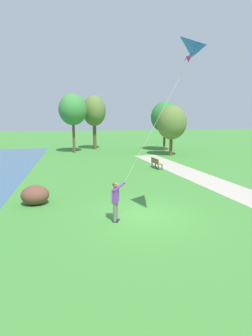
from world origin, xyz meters
TOP-DOWN VIEW (x-y plane):
  - ground_plane at (0.00, 0.00)m, footprint 120.00×120.00m
  - walkway_path at (6.48, 2.00)m, footprint 6.92×32.02m
  - person_kite_flyer at (-1.31, -0.44)m, footprint 0.63×0.50m
  - flying_kite at (0.95, -1.58)m, footprint 2.40×1.84m
  - park_bench_near_walkway at (3.55, 10.67)m, footprint 0.65×1.55m
  - tree_treeline_center at (7.03, 17.38)m, footprint 3.20×3.17m
  - tree_lakeside_far at (-0.82, 23.94)m, footprint 2.88×3.21m
  - tree_behind_path at (7.51, 21.44)m, footprint 3.37×3.69m
  - tree_horizon_far at (-3.37, 21.37)m, footprint 3.20×3.42m
  - lakeside_shrub at (-5.12, 2.55)m, footprint 1.43×1.25m

SIDE VIEW (x-z plane):
  - ground_plane at x=0.00m, z-range 0.00..0.00m
  - walkway_path at x=6.48m, z-range 0.00..0.02m
  - lakeside_shrub at x=-5.12m, z-range 0.00..0.99m
  - park_bench_near_walkway at x=3.55m, z-range 0.07..0.95m
  - person_kite_flyer at x=-1.31m, z-range 0.13..1.96m
  - tree_treeline_center at x=7.03m, z-range 0.86..6.21m
  - tree_behind_path at x=7.51m, z-range 1.10..6.98m
  - tree_lakeside_far at x=-0.82m, z-range 1.40..8.07m
  - tree_horizon_far at x=-3.37m, z-range 1.55..8.24m
  - flying_kite at x=0.95m, z-range 4.13..9.63m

